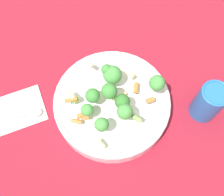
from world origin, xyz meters
name	(u,v)px	position (x,y,z in m)	size (l,w,h in m)	color
ground_plane	(112,107)	(0.00, 0.00, 0.00)	(3.00, 3.00, 0.00)	maroon
bowl	(112,103)	(0.00, 0.00, 0.03)	(0.29, 0.29, 0.05)	white
pasta_salad	(114,93)	(0.00, 0.00, 0.09)	(0.21, 0.24, 0.07)	#8CB766
cup	(209,102)	(-0.12, -0.20, 0.06)	(0.07, 0.07, 0.11)	#2366B2
napkin	(12,112)	(0.12, 0.23, 0.00)	(0.13, 0.18, 0.01)	white
spoon	(21,116)	(0.09, 0.22, 0.01)	(0.06, 0.17, 0.01)	silver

